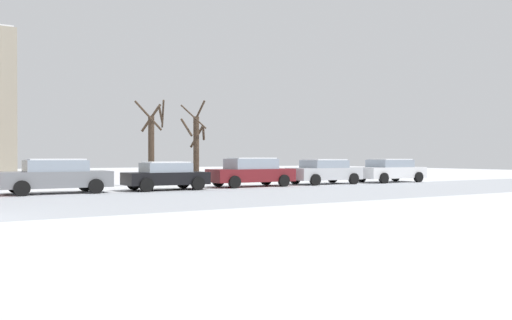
% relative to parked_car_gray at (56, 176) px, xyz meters
% --- Properties ---
extents(parked_car_gray, '(4.57, 2.14, 1.51)m').
position_rel_parked_car_gray_xyz_m(parked_car_gray, '(0.00, 0.00, 0.00)').
color(parked_car_gray, slate).
rests_on(parked_car_gray, ground).
extents(parked_car_black, '(3.93, 2.03, 1.36)m').
position_rel_parked_car_gray_xyz_m(parked_car_black, '(4.96, -0.28, -0.07)').
color(parked_car_black, black).
rests_on(parked_car_black, ground).
extents(parked_car_maroon, '(4.62, 2.05, 1.54)m').
position_rel_parked_car_gray_xyz_m(parked_car_maroon, '(9.92, 0.03, 0.01)').
color(parked_car_maroon, maroon).
rests_on(parked_car_maroon, ground).
extents(parked_car_silver, '(4.30, 2.18, 1.45)m').
position_rel_parked_car_gray_xyz_m(parked_car_silver, '(14.87, 0.01, -0.02)').
color(parked_car_silver, silver).
rests_on(parked_car_silver, ground).
extents(parked_car_white, '(4.56, 2.20, 1.45)m').
position_rel_parked_car_gray_xyz_m(parked_car_white, '(19.83, -0.32, -0.02)').
color(parked_car_white, white).
rests_on(parked_car_white, ground).
extents(tree_far_mid, '(1.63, 1.62, 4.73)m').
position_rel_parked_car_gray_xyz_m(tree_far_mid, '(7.96, 2.67, 1.41)').
color(tree_far_mid, '#423326').
rests_on(tree_far_mid, ground).
extents(tree_far_right, '(1.89, 1.77, 4.63)m').
position_rel_parked_car_gray_xyz_m(tree_far_right, '(5.64, 3.33, 1.50)').
color(tree_far_right, '#423326').
rests_on(tree_far_right, ground).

